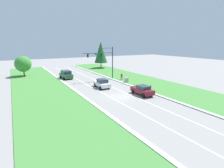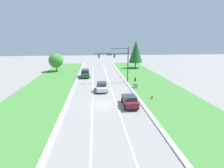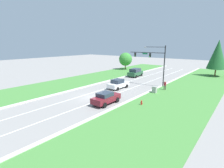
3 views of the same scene
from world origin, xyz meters
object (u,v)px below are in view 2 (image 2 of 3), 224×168
object	(u,v)px
traffic_signal_mast	(118,59)
oak_near_left_tree	(56,61)
white_sedan	(102,87)
pedestrian	(135,80)
utility_cabinet	(135,86)
burgundy_sedan	(130,100)
fire_hydrant	(152,97)
forest_suv	(85,73)
conifer_near_right_tree	(136,51)

from	to	relation	value
traffic_signal_mast	oak_near_left_tree	world-z (taller)	traffic_signal_mast
white_sedan	pedestrian	xyz separation A→B (m)	(7.31, 4.13, 0.08)
utility_cabinet	white_sedan	bearing A→B (deg)	-170.10
burgundy_sedan	fire_hydrant	world-z (taller)	burgundy_sedan
forest_suv	oak_near_left_tree	world-z (taller)	oak_near_left_tree
burgundy_sedan	oak_near_left_tree	world-z (taller)	oak_near_left_tree
traffic_signal_mast	oak_near_left_tree	xyz separation A→B (m)	(-16.53, 14.97, -1.91)
pedestrian	traffic_signal_mast	bearing A→B (deg)	-23.13
conifer_near_right_tree	forest_suv	bearing A→B (deg)	-141.78
pedestrian	oak_near_left_tree	distance (m)	26.40
traffic_signal_mast	oak_near_left_tree	size ratio (longest dim) A/B	1.45
traffic_signal_mast	oak_near_left_tree	bearing A→B (deg)	137.83
traffic_signal_mast	fire_hydrant	size ratio (longest dim) A/B	11.16
traffic_signal_mast	pedestrian	size ratio (longest dim) A/B	4.62
forest_suv	white_sedan	size ratio (longest dim) A/B	1.09
pedestrian	conifer_near_right_tree	world-z (taller)	conifer_near_right_tree
burgundy_sedan	fire_hydrant	size ratio (longest dim) A/B	6.40
burgundy_sedan	utility_cabinet	world-z (taller)	burgundy_sedan
utility_cabinet	pedestrian	bearing A→B (deg)	78.15
forest_suv	pedestrian	size ratio (longest dim) A/B	2.89
forest_suv	white_sedan	bearing A→B (deg)	-76.43
forest_suv	utility_cabinet	xyz separation A→B (m)	(10.42, -11.37, -0.46)
burgundy_sedan	fire_hydrant	bearing A→B (deg)	30.73
burgundy_sedan	white_sedan	size ratio (longest dim) A/B	1.00
pedestrian	forest_suv	bearing A→B (deg)	-27.47
burgundy_sedan	oak_near_left_tree	xyz separation A→B (m)	(-16.34, 29.26, 2.44)
burgundy_sedan	white_sedan	distance (m)	8.79
pedestrian	conifer_near_right_tree	size ratio (longest dim) A/B	0.19
white_sedan	utility_cabinet	size ratio (longest dim) A/B	3.94
white_sedan	conifer_near_right_tree	distance (m)	28.27
burgundy_sedan	utility_cabinet	distance (m)	9.60
traffic_signal_mast	forest_suv	xyz separation A→B (m)	(-7.65, 6.21, -4.17)
fire_hydrant	conifer_near_right_tree	size ratio (longest dim) A/B	0.08
traffic_signal_mast	forest_suv	size ratio (longest dim) A/B	1.60
forest_suv	utility_cabinet	distance (m)	15.43
utility_cabinet	pedestrian	size ratio (longest dim) A/B	0.67
pedestrian	oak_near_left_tree	bearing A→B (deg)	-30.95
white_sedan	fire_hydrant	xyz separation A→B (m)	(7.88, -5.47, -0.52)
white_sedan	utility_cabinet	world-z (taller)	white_sedan
conifer_near_right_tree	utility_cabinet	bearing A→B (deg)	-102.96
oak_near_left_tree	white_sedan	bearing A→B (deg)	-59.38
traffic_signal_mast	burgundy_sedan	world-z (taller)	traffic_signal_mast
forest_suv	conifer_near_right_tree	bearing A→B (deg)	35.22
white_sedan	oak_near_left_tree	distance (m)	24.87
fire_hydrant	forest_suv	bearing A→B (deg)	122.81
fire_hydrant	conifer_near_right_tree	world-z (taller)	conifer_near_right_tree
pedestrian	fire_hydrant	size ratio (longest dim) A/B	2.41
fire_hydrant	white_sedan	bearing A→B (deg)	145.24
traffic_signal_mast	utility_cabinet	distance (m)	7.47
white_sedan	burgundy_sedan	bearing A→B (deg)	-62.75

